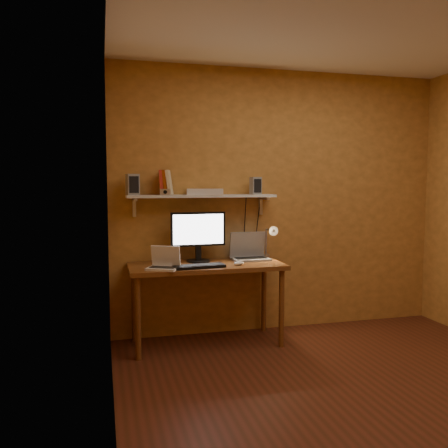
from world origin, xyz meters
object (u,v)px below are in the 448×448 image
object	(u,v)px
router	(205,192)
speaker_left	(133,185)
netbook	(164,263)
mouse	(239,263)
desk_lamp	(270,237)
desk	(206,273)
monitor	(198,234)
wall_shelf	(202,196)
keyboard	(199,266)
speaker_right	(256,186)
shelf_camera	(165,192)
laptop	(249,252)

from	to	relation	value
router	speaker_left	bearing A→B (deg)	-179.60
netbook	mouse	distance (m)	0.67
netbook	router	distance (m)	0.81
netbook	desk_lamp	distance (m)	1.11
desk	monitor	size ratio (longest dim) A/B	2.72
desk	router	world-z (taller)	router
wall_shelf	mouse	xyz separation A→B (m)	(0.27, -0.33, -0.59)
desk	speaker_left	world-z (taller)	speaker_left
netbook	keyboard	size ratio (longest dim) A/B	0.69
keyboard	router	world-z (taller)	router
desk	keyboard	size ratio (longest dim) A/B	3.10
speaker_right	shelf_camera	world-z (taller)	speaker_right
router	monitor	bearing A→B (deg)	-146.00
speaker_left	desk_lamp	bearing A→B (deg)	-12.27
speaker_left	router	xyz separation A→B (m)	(0.67, 0.00, -0.07)
laptop	desk_lamp	xyz separation A→B (m)	(0.21, -0.02, 0.14)
speaker_left	mouse	bearing A→B (deg)	-29.23
wall_shelf	speaker_right	size ratio (longest dim) A/B	8.43
keyboard	router	distance (m)	0.74
netbook	keyboard	bearing A→B (deg)	25.04
netbook	mouse	bearing A→B (deg)	29.40
keyboard	desk_lamp	size ratio (longest dim) A/B	1.21
monitor	desk_lamp	xyz separation A→B (m)	(0.71, -0.00, -0.05)
wall_shelf	netbook	bearing A→B (deg)	-138.83
desk	shelf_camera	distance (m)	0.83
desk_lamp	wall_shelf	bearing A→B (deg)	174.12
netbook	speaker_right	world-z (taller)	speaker_right
desk	mouse	xyz separation A→B (m)	(0.27, -0.14, 0.10)
desk_lamp	speaker_left	bearing A→B (deg)	177.77
speaker_left	speaker_right	size ratio (longest dim) A/B	1.15
desk_lamp	router	xyz separation A→B (m)	(-0.63, 0.06, 0.44)
laptop	speaker_left	xyz separation A→B (m)	(-1.09, 0.03, 0.65)
monitor	keyboard	world-z (taller)	monitor
mouse	monitor	bearing A→B (deg)	130.14
mouse	speaker_right	distance (m)	0.80
netbook	speaker_left	world-z (taller)	speaker_left
keyboard	monitor	bearing A→B (deg)	73.17
netbook	router	size ratio (longest dim) A/B	0.94
netbook	speaker_right	xyz separation A→B (m)	(0.93, 0.34, 0.65)
shelf_camera	router	distance (m)	0.38
laptop	monitor	bearing A→B (deg)	-178.45
keyboard	shelf_camera	world-z (taller)	shelf_camera
speaker_right	shelf_camera	distance (m)	0.88
desk_lamp	router	size ratio (longest dim) A/B	1.12
wall_shelf	router	size ratio (longest dim) A/B	4.19
wall_shelf	mouse	size ratio (longest dim) A/B	14.67
keyboard	speaker_right	size ratio (longest dim) A/B	2.72
speaker_right	keyboard	bearing A→B (deg)	-157.44
speaker_right	speaker_left	bearing A→B (deg)	173.41
desk	laptop	bearing A→B (deg)	17.91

